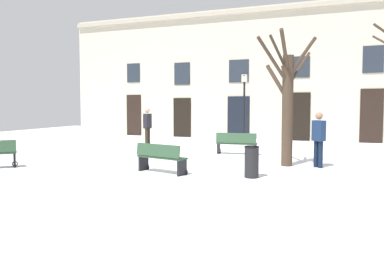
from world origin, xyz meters
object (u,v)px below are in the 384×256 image
(bench_back_to_back_right, at_px, (237,143))
(person_by_shop_door, at_px, (319,137))
(person_strolling, at_px, (147,125))
(streetlamp, at_px, (244,101))
(bench_near_lamp, at_px, (161,158))
(tree_right_of_center, at_px, (287,101))
(litter_bin, at_px, (252,162))

(bench_back_to_back_right, height_order, person_by_shop_door, person_by_shop_door)
(person_by_shop_door, relative_size, person_strolling, 0.95)
(streetlamp, height_order, bench_near_lamp, streetlamp)
(bench_near_lamp, xyz_separation_m, person_strolling, (-3.29, 5.62, 0.58))
(tree_right_of_center, xyz_separation_m, streetlamp, (-2.63, 5.99, 0.10))
(bench_back_to_back_right, xyz_separation_m, person_strolling, (-4.42, 0.99, 0.59))
(tree_right_of_center, relative_size, streetlamp, 1.18)
(tree_right_of_center, height_order, person_strolling, tree_right_of_center)
(person_by_shop_door, bearing_deg, person_strolling, -161.23)
(streetlamp, distance_m, bench_near_lamp, 8.69)
(tree_right_of_center, xyz_separation_m, person_by_shop_door, (0.97, 0.02, -1.10))
(person_strolling, bearing_deg, bench_back_to_back_right, -93.35)
(streetlamp, height_order, person_strolling, streetlamp)
(litter_bin, distance_m, person_strolling, 7.96)
(litter_bin, relative_size, bench_back_to_back_right, 0.52)
(tree_right_of_center, relative_size, bench_near_lamp, 2.56)
(litter_bin, bearing_deg, person_strolling, 137.51)
(tree_right_of_center, relative_size, bench_back_to_back_right, 2.54)
(bench_back_to_back_right, height_order, person_strolling, person_strolling)
(bench_back_to_back_right, relative_size, person_strolling, 0.90)
(litter_bin, bearing_deg, bench_near_lamp, -174.22)
(streetlamp, height_order, person_by_shop_door, streetlamp)
(bench_back_to_back_right, relative_size, person_by_shop_door, 0.95)
(streetlamp, height_order, litter_bin, streetlamp)
(litter_bin, bearing_deg, tree_right_of_center, 73.17)
(streetlamp, bearing_deg, person_by_shop_door, -58.82)
(litter_bin, distance_m, person_by_shop_door, 2.87)
(bench_back_to_back_right, distance_m, person_strolling, 4.57)
(tree_right_of_center, height_order, person_by_shop_door, tree_right_of_center)
(person_strolling, bearing_deg, person_by_shop_door, -103.01)
(bench_near_lamp, distance_m, person_strolling, 6.54)
(bench_near_lamp, relative_size, person_strolling, 0.89)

